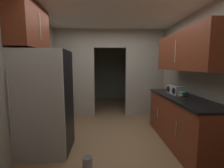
{
  "coord_description": "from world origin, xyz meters",
  "views": [
    {
      "loc": [
        -0.18,
        -2.87,
        1.52
      ],
      "look_at": [
        -0.0,
        0.62,
        1.1
      ],
      "focal_mm": 24.7,
      "sensor_mm": 36.0,
      "label": 1
    }
  ],
  "objects_px": {
    "book_stack": "(183,94)",
    "paint_can": "(88,163)",
    "refrigerator": "(44,102)",
    "boombox": "(175,90)"
  },
  "relations": [
    {
      "from": "book_stack",
      "to": "paint_can",
      "type": "height_order",
      "value": "book_stack"
    },
    {
      "from": "refrigerator",
      "to": "boombox",
      "type": "xyz_separation_m",
      "value": [
        2.49,
        0.39,
        0.14
      ]
    },
    {
      "from": "refrigerator",
      "to": "boombox",
      "type": "height_order",
      "value": "refrigerator"
    },
    {
      "from": "book_stack",
      "to": "paint_can",
      "type": "xyz_separation_m",
      "value": [
        -1.7,
        -0.58,
        -0.91
      ]
    },
    {
      "from": "boombox",
      "to": "paint_can",
      "type": "xyz_separation_m",
      "value": [
        -1.7,
        -0.92,
        -0.94
      ]
    },
    {
      "from": "boombox",
      "to": "paint_can",
      "type": "distance_m",
      "value": 2.15
    },
    {
      "from": "book_stack",
      "to": "paint_can",
      "type": "distance_m",
      "value": 2.01
    },
    {
      "from": "refrigerator",
      "to": "boombox",
      "type": "bearing_deg",
      "value": 8.93
    },
    {
      "from": "boombox",
      "to": "book_stack",
      "type": "xyz_separation_m",
      "value": [
        -0.0,
        -0.35,
        -0.03
      ]
    },
    {
      "from": "book_stack",
      "to": "paint_can",
      "type": "bearing_deg",
      "value": -161.22
    }
  ]
}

